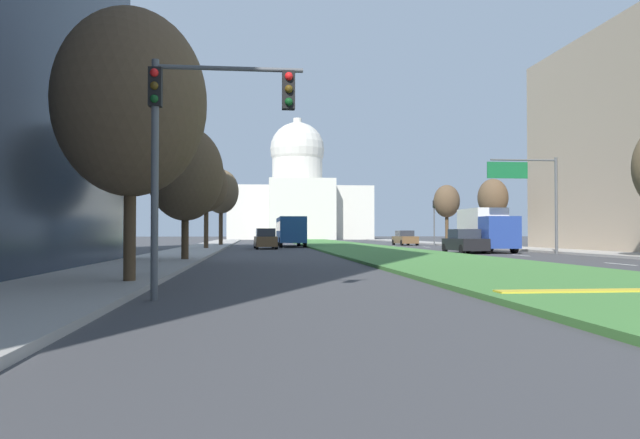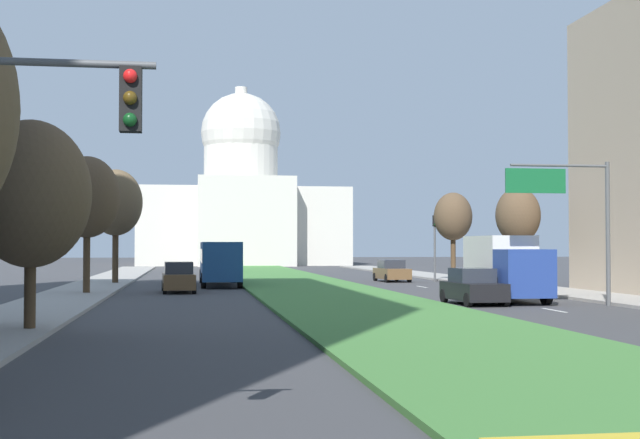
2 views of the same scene
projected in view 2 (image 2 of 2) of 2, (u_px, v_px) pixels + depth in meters
name	position (u px, v px, depth m)	size (l,w,h in m)	color
ground_plane	(288.00, 282.00, 65.53)	(272.32, 272.32, 0.00)	#3D3D3F
grass_median	(298.00, 284.00, 59.42)	(8.02, 111.40, 0.14)	#427A38
lane_dashes_right	(551.00, 310.00, 36.67)	(0.16, 43.16, 0.01)	silver
sidewalk_left	(85.00, 290.00, 51.29)	(4.00, 111.40, 0.15)	#9E9991
sidewalk_right	(521.00, 287.00, 55.31)	(4.00, 111.40, 0.15)	#9E9991
capitol_building	(241.00, 208.00, 126.16)	(29.01, 27.50, 26.03)	beige
traffic_light_far_right	(435.00, 238.00, 65.84)	(0.28, 0.35, 5.20)	#515456
overhead_guide_sign	(571.00, 203.00, 38.75)	(4.93, 0.20, 6.50)	#515456
street_tree_left_mid	(31.00, 194.00, 27.07)	(3.71, 3.71, 6.66)	#4C3823
street_tree_left_far	(87.00, 198.00, 47.56)	(3.60, 3.60, 7.64)	#4C3823
street_tree_right_far	(518.00, 216.00, 51.88)	(2.67, 2.67, 6.21)	#4C3823
street_tree_left_distant	(116.00, 203.00, 60.38)	(3.70, 3.70, 8.04)	#4C3823
street_tree_right_distant	(453.00, 217.00, 65.44)	(2.90, 2.90, 6.74)	#4C3823
sedan_midblock	(473.00, 287.00, 39.99)	(2.09, 4.22, 1.68)	black
sedan_distant	(179.00, 278.00, 50.22)	(2.05, 4.61, 1.79)	brown
sedan_far_horizon	(392.00, 271.00, 65.40)	(2.13, 4.26, 1.65)	brown
box_truck_delivery	(506.00, 267.00, 41.99)	(2.40, 6.40, 3.20)	navy
city_bus	(220.00, 260.00, 58.95)	(2.62, 11.00, 2.95)	#1E4C8C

